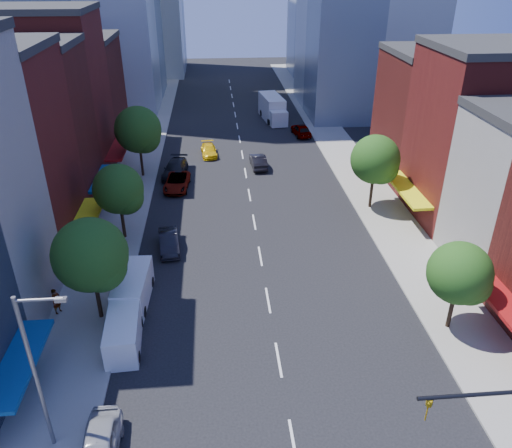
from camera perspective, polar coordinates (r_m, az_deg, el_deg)
The scene contains 26 objects.
ground at distance 27.55m, azimuth 4.30°, elevation -23.77°, with size 220.00×220.00×0.00m, color black.
sidewalk_left at distance 61.36m, azimuth -13.27°, elevation 6.80°, with size 5.00×120.00×0.15m, color gray.
sidewalk_right at distance 62.70m, azimuth 10.12°, elevation 7.58°, with size 5.00×120.00×0.15m, color gray.
bldg_left_3 at distance 51.00m, azimuth -25.31°, elevation 9.36°, with size 12.00×8.00×15.00m, color #491512.
bldg_left_4 at distance 58.50m, azimuth -22.97°, elevation 13.01°, with size 12.00×9.00×17.00m, color maroon.
bldg_left_5 at distance 67.82m, azimuth -20.47°, elevation 13.54°, with size 12.00×10.00×13.00m, color #491512.
bldg_right_2 at distance 49.49m, azimuth 25.12°, elevation 8.88°, with size 12.00×10.00×15.00m, color maroon.
bldg_right_3 at distance 58.24m, azimuth 20.40°, elevation 11.35°, with size 12.00×10.00×13.00m, color #491512.
streetlight at distance 25.56m, azimuth -23.74°, elevation -14.64°, with size 2.25×0.25×9.00m.
tree_left_near at distance 33.30m, azimuth -18.14°, elevation -3.68°, with size 4.80×4.80×7.30m.
tree_left_mid at distance 43.00m, azimuth -15.25°, elevation 3.65°, with size 4.20×4.20×6.65m.
tree_left_far at distance 55.71m, azimuth -13.17°, elevation 10.25°, with size 5.00×5.00×7.75m.
tree_right_near at distance 33.70m, azimuth 22.47°, elevation -5.47°, with size 4.00×4.00×6.20m.
tree_right_far at distance 48.20m, azimuth 13.64°, elevation 6.96°, with size 4.60×4.60×7.20m.
parked_car_front at distance 27.43m, azimuth -17.48°, elevation -23.17°, with size 1.86×4.63×1.58m, color #A1A2A6.
parked_car_second at distance 42.21m, azimuth -9.92°, elevation -2.02°, with size 1.56×4.47×1.47m, color black.
parked_car_third at distance 53.45m, azimuth -9.02°, elevation 4.74°, with size 2.42×5.24×1.46m, color #999999.
parked_car_rear at distance 56.76m, azimuth -9.22°, elevation 6.24°, with size 2.28×5.60×1.62m, color black.
cargo_van_near at distance 32.82m, azimuth -14.90°, elevation -11.94°, with size 2.24×4.99×2.08m.
cargo_van_far at distance 36.33m, azimuth -13.91°, elevation -7.26°, with size 2.35×5.31×2.22m.
taxi at distance 62.46m, azimuth -5.41°, elevation 8.37°, with size 1.81×4.45×1.29m, color yellow.
traffic_car_oncoming at distance 58.43m, azimuth 0.26°, elevation 7.20°, with size 1.61×4.61×1.52m, color black.
traffic_car_far at distance 69.81m, azimuth 5.16°, elevation 10.67°, with size 1.91×4.76×1.62m, color #999999.
box_truck at distance 76.63m, azimuth 1.92°, elevation 13.00°, with size 3.57×8.85×3.46m.
pedestrian_near at distance 36.79m, azimuth -21.85°, elevation -8.17°, with size 0.69×0.45×1.89m, color #999999.
pedestrian_far at distance 36.75m, azimuth -15.38°, elevation -7.19°, with size 0.84×0.65×1.72m, color #999999.
Camera 1 is at (-3.33, -16.70, 21.66)m, focal length 35.00 mm.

